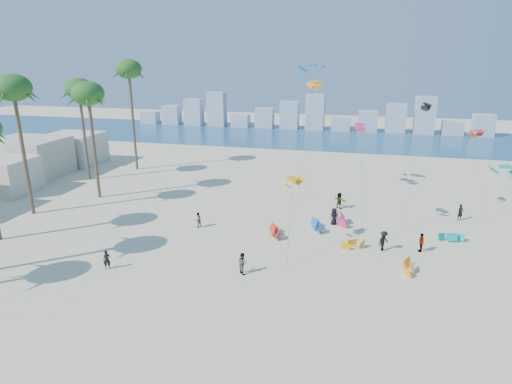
# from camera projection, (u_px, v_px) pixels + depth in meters

# --- Properties ---
(ground) EXTENTS (220.00, 220.00, 0.00)m
(ground) POSITION_uv_depth(u_px,v_px,m) (156.00, 323.00, 28.86)
(ground) COLOR beige
(ground) RESTS_ON ground
(ocean) EXTENTS (220.00, 220.00, 0.00)m
(ocean) POSITION_uv_depth(u_px,v_px,m) (303.00, 136.00, 95.53)
(ocean) COLOR navy
(ocean) RESTS_ON ground
(kitesurfer_near) EXTENTS (0.73, 0.66, 1.66)m
(kitesurfer_near) POSITION_uv_depth(u_px,v_px,m) (107.00, 260.00, 35.90)
(kitesurfer_near) COLOR black
(kitesurfer_near) RESTS_ON ground
(kitesurfer_mid) EXTENTS (1.11, 1.10, 1.80)m
(kitesurfer_mid) POSITION_uv_depth(u_px,v_px,m) (242.00, 263.00, 35.21)
(kitesurfer_mid) COLOR gray
(kitesurfer_mid) RESTS_ON ground
(kitesurfers_far) EXTENTS (27.70, 12.08, 1.92)m
(kitesurfers_far) POSITION_uv_depth(u_px,v_px,m) (350.00, 219.00, 44.53)
(kitesurfers_far) COLOR black
(kitesurfers_far) RESTS_ON ground
(grounded_kites) EXTENTS (19.41, 13.14, 1.09)m
(grounded_kites) POSITION_uv_depth(u_px,v_px,m) (348.00, 232.00, 42.46)
(grounded_kites) COLOR blue
(grounded_kites) RESTS_ON ground
(flying_kites) EXTENTS (24.07, 23.30, 16.54)m
(flying_kites) POSITION_uv_depth(u_px,v_px,m) (376.00, 115.00, 44.89)
(flying_kites) COLOR #FDA50D
(flying_kites) RESTS_ON ground
(palm_row) EXTENTS (10.53, 44.80, 16.65)m
(palm_row) POSITION_uv_depth(u_px,v_px,m) (29.00, 102.00, 44.96)
(palm_row) COLOR brown
(palm_row) RESTS_ON ground
(distant_skyline) EXTENTS (85.00, 3.00, 8.40)m
(distant_skyline) POSITION_uv_depth(u_px,v_px,m) (304.00, 116.00, 104.13)
(distant_skyline) COLOR #9EADBF
(distant_skyline) RESTS_ON ground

